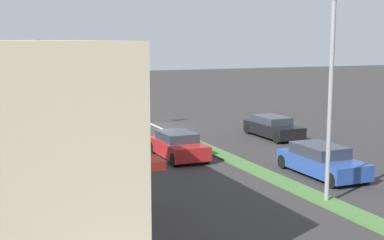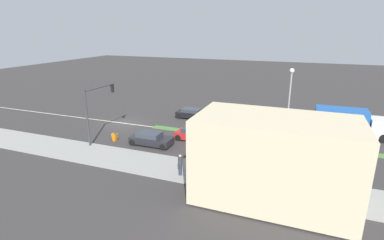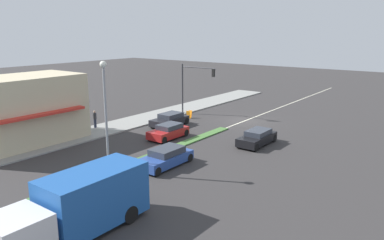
{
  "view_description": "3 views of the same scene",
  "coord_description": "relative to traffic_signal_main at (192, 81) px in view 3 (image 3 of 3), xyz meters",
  "views": [
    {
      "loc": [
        11.53,
        33.59,
        5.73
      ],
      "look_at": [
        1.44,
        9.75,
        1.83
      ],
      "focal_mm": 50.0,
      "sensor_mm": 36.0,
      "label": 1
    },
    {
      "loc": [
        29.16,
        20.04,
        10.95
      ],
      "look_at": [
        0.13,
        8.74,
        1.43
      ],
      "focal_mm": 28.0,
      "sensor_mm": 36.0,
      "label": 2
    },
    {
      "loc": [
        -18.7,
        34.19,
        9.28
      ],
      "look_at": [
        -0.55,
        10.0,
        2.09
      ],
      "focal_mm": 35.0,
      "sensor_mm": 36.0,
      "label": 3
    }
  ],
  "objects": [
    {
      "name": "sidewalk_right",
      "position": [
        2.88,
        17.49,
        -3.84
      ],
      "size": [
        4.0,
        73.0,
        0.12
      ],
      "primitive_type": "cube",
      "color": "gray",
      "rests_on": "ground"
    },
    {
      "name": "lane_marking_center",
      "position": [
        -6.12,
        -1.01,
        -3.9
      ],
      "size": [
        0.16,
        60.0,
        0.01
      ],
      "primitive_type": "cube",
      "color": "beige",
      "rests_on": "ground"
    },
    {
      "name": "building_corner_store",
      "position": [
        4.74,
        17.57,
        -0.99
      ],
      "size": [
        6.06,
        10.02,
        5.59
      ],
      "color": "#C6B793",
      "rests_on": "sidewalk_right"
    },
    {
      "name": "pedestrian",
      "position": [
        3.89,
        10.61,
        -2.88
      ],
      "size": [
        0.34,
        0.34,
        1.71
      ],
      "color": "#282D42",
      "rests_on": "sidewalk_right"
    },
    {
      "name": "street_lamp",
      "position": [
        -6.12,
        17.59,
        0.88
      ],
      "size": [
        0.44,
        0.44,
        7.37
      ],
      "color": "gray",
      "rests_on": "median_strip"
    },
    {
      "name": "hatchback_red",
      "position": [
        -3.92,
        8.81,
        -3.28
      ],
      "size": [
        1.81,
        3.85,
        1.28
      ],
      "color": "#AD1E1E",
      "rests_on": "ground"
    },
    {
      "name": "sedan_dark",
      "position": [
        -1.12,
        5.32,
        -3.28
      ],
      "size": [
        1.89,
        4.13,
        1.28
      ],
      "color": "black",
      "rests_on": "ground"
    },
    {
      "name": "ground_plane",
      "position": [
        -6.12,
        16.99,
        -3.9
      ],
      "size": [
        160.0,
        160.0,
        0.0
      ],
      "primitive_type": "plane",
      "color": "#333030"
    },
    {
      "name": "coupe_blue",
      "position": [
        -8.32,
        14.3,
        -3.27
      ],
      "size": [
        1.85,
        4.3,
        1.3
      ],
      "color": "#284793",
      "rests_on": "ground"
    },
    {
      "name": "warning_aframe_sign",
      "position": [
        -0.62,
        1.44,
        -3.47
      ],
      "size": [
        0.45,
        0.53,
        0.84
      ],
      "color": "orange",
      "rests_on": "ground"
    },
    {
      "name": "delivery_truck",
      "position": [
        -11.12,
        23.64,
        -2.43
      ],
      "size": [
        2.44,
        7.5,
        2.87
      ],
      "color": "silver",
      "rests_on": "ground"
    },
    {
      "name": "traffic_signal_main",
      "position": [
        0.0,
        0.0,
        0.0
      ],
      "size": [
        4.59,
        0.34,
        5.6
      ],
      "color": "#333338",
      "rests_on": "sidewalk_right"
    },
    {
      "name": "suv_black",
      "position": [
        -11.12,
        5.83,
        -3.29
      ],
      "size": [
        1.77,
        4.19,
        1.25
      ],
      "color": "black",
      "rests_on": "ground"
    }
  ]
}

